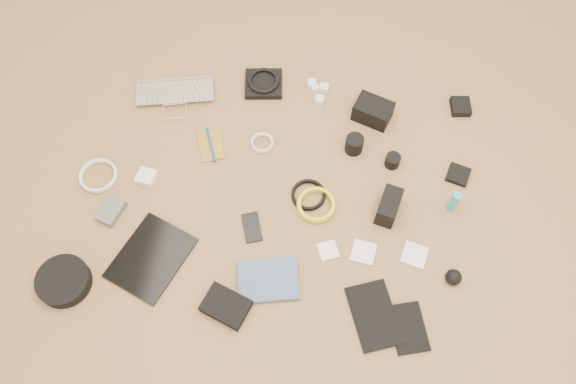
# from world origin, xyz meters

# --- Properties ---
(laptop) EXTENTS (0.35, 0.28, 0.02)m
(laptop) POSITION_xyz_m (-0.44, 0.36, 0.01)
(laptop) COLOR silver
(laptop) RESTS_ON ground
(headphone_pouch) EXTENTS (0.17, 0.16, 0.03)m
(headphone_pouch) POSITION_xyz_m (-0.11, 0.49, 0.01)
(headphone_pouch) COLOR black
(headphone_pouch) RESTS_ON ground
(headphones) EXTENTS (0.16, 0.16, 0.02)m
(headphones) POSITION_xyz_m (-0.11, 0.49, 0.03)
(headphones) COLOR black
(headphones) RESTS_ON headphone_pouch
(charger_a) EXTENTS (0.03, 0.03, 0.03)m
(charger_a) POSITION_xyz_m (0.10, 0.50, 0.01)
(charger_a) COLOR silver
(charger_a) RESTS_ON ground
(charger_b) EXTENTS (0.04, 0.04, 0.03)m
(charger_b) POSITION_xyz_m (0.08, 0.52, 0.02)
(charger_b) COLOR silver
(charger_b) RESTS_ON ground
(charger_c) EXTENTS (0.03, 0.03, 0.03)m
(charger_c) POSITION_xyz_m (0.13, 0.50, 0.02)
(charger_c) COLOR silver
(charger_c) RESTS_ON ground
(charger_d) EXTENTS (0.04, 0.04, 0.03)m
(charger_d) POSITION_xyz_m (0.12, 0.44, 0.02)
(charger_d) COLOR silver
(charger_d) RESTS_ON ground
(dslr_camera) EXTENTS (0.16, 0.14, 0.08)m
(dslr_camera) POSITION_xyz_m (0.33, 0.40, 0.04)
(dslr_camera) COLOR black
(dslr_camera) RESTS_ON ground
(lens_pouch) EXTENTS (0.08, 0.09, 0.03)m
(lens_pouch) POSITION_xyz_m (0.67, 0.49, 0.01)
(lens_pouch) COLOR black
(lens_pouch) RESTS_ON ground
(notebook_olive) EXTENTS (0.13, 0.16, 0.01)m
(notebook_olive) POSITION_xyz_m (-0.26, 0.18, 0.00)
(notebook_olive) COLOR olive
(notebook_olive) RESTS_ON ground
(pen_blue) EXTENTS (0.07, 0.15, 0.01)m
(pen_blue) POSITION_xyz_m (-0.26, 0.18, 0.01)
(pen_blue) COLOR #123B97
(pen_blue) RESTS_ON notebook_olive
(cable_white_a) EXTENTS (0.10, 0.10, 0.01)m
(cable_white_a) POSITION_xyz_m (-0.07, 0.22, 0.01)
(cable_white_a) COLOR silver
(cable_white_a) RESTS_ON ground
(lens_a) EXTENTS (0.08, 0.08, 0.07)m
(lens_a) POSITION_xyz_m (0.28, 0.25, 0.04)
(lens_a) COLOR black
(lens_a) RESTS_ON ground
(lens_b) EXTENTS (0.06, 0.06, 0.05)m
(lens_b) POSITION_xyz_m (0.42, 0.20, 0.03)
(lens_b) COLOR black
(lens_b) RESTS_ON ground
(card_reader) EXTENTS (0.10, 0.10, 0.02)m
(card_reader) POSITION_xyz_m (0.67, 0.19, 0.01)
(card_reader) COLOR black
(card_reader) RESTS_ON ground
(power_brick) EXTENTS (0.07, 0.07, 0.03)m
(power_brick) POSITION_xyz_m (-0.47, 0.01, 0.01)
(power_brick) COLOR silver
(power_brick) RESTS_ON ground
(cable_white_b) EXTENTS (0.18, 0.18, 0.01)m
(cable_white_b) POSITION_xyz_m (-0.64, -0.01, 0.01)
(cable_white_b) COLOR silver
(cable_white_b) RESTS_ON ground
(cable_black) EXTENTS (0.14, 0.14, 0.01)m
(cable_black) POSITION_xyz_m (0.13, 0.02, 0.01)
(cable_black) COLOR black
(cable_black) RESTS_ON ground
(cable_yellow) EXTENTS (0.15, 0.15, 0.02)m
(cable_yellow) POSITION_xyz_m (0.17, -0.02, 0.01)
(cable_yellow) COLOR yellow
(cable_yellow) RESTS_ON ground
(flash) EXTENTS (0.09, 0.13, 0.09)m
(flash) POSITION_xyz_m (0.42, 0.00, 0.05)
(flash) COLOR black
(flash) RESTS_ON ground
(lens_cleaner) EXTENTS (0.04, 0.04, 0.10)m
(lens_cleaner) POSITION_xyz_m (0.64, 0.05, 0.05)
(lens_cleaner) COLOR #1BA6B0
(lens_cleaner) RESTS_ON ground
(battery_charger) EXTENTS (0.09, 0.12, 0.03)m
(battery_charger) POSITION_xyz_m (-0.55, -0.15, 0.01)
(battery_charger) COLOR #535358
(battery_charger) RESTS_ON ground
(tablet) EXTENTS (0.29, 0.33, 0.01)m
(tablet) POSITION_xyz_m (-0.37, -0.29, 0.01)
(tablet) COLOR black
(tablet) RESTS_ON ground
(phone) EXTENTS (0.09, 0.13, 0.01)m
(phone) POSITION_xyz_m (-0.05, -0.13, 0.00)
(phone) COLOR black
(phone) RESTS_ON ground
(filter_case_left) EXTENTS (0.09, 0.09, 0.01)m
(filter_case_left) POSITION_xyz_m (0.23, -0.18, 0.00)
(filter_case_left) COLOR silver
(filter_case_left) RESTS_ON ground
(filter_case_mid) EXTENTS (0.09, 0.09, 0.01)m
(filter_case_mid) POSITION_xyz_m (0.35, -0.17, 0.01)
(filter_case_mid) COLOR silver
(filter_case_mid) RESTS_ON ground
(filter_case_right) EXTENTS (0.10, 0.10, 0.01)m
(filter_case_right) POSITION_xyz_m (0.52, -0.15, 0.01)
(filter_case_right) COLOR silver
(filter_case_right) RESTS_ON ground
(air_blower) EXTENTS (0.07, 0.07, 0.05)m
(air_blower) POSITION_xyz_m (0.65, -0.22, 0.03)
(air_blower) COLOR black
(air_blower) RESTS_ON ground
(headphone_case) EXTENTS (0.18, 0.18, 0.05)m
(headphone_case) POSITION_xyz_m (-0.63, -0.42, 0.02)
(headphone_case) COLOR black
(headphone_case) RESTS_ON ground
(drive_case) EXTENTS (0.17, 0.15, 0.04)m
(drive_case) POSITION_xyz_m (-0.08, -0.43, 0.02)
(drive_case) COLOR black
(drive_case) RESTS_ON ground
(paperback) EXTENTS (0.23, 0.19, 0.02)m
(paperback) POSITION_xyz_m (0.06, -0.39, 0.01)
(paperback) COLOR #435472
(paperback) RESTS_ON ground
(notebook_black_a) EXTENTS (0.21, 0.25, 0.02)m
(notebook_black_a) POSITION_xyz_m (0.40, -0.38, 0.01)
(notebook_black_a) COLOR black
(notebook_black_a) RESTS_ON ground
(notebook_black_b) EXTENTS (0.15, 0.19, 0.01)m
(notebook_black_b) POSITION_xyz_m (0.51, -0.41, 0.01)
(notebook_black_b) COLOR black
(notebook_black_b) RESTS_ON ground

